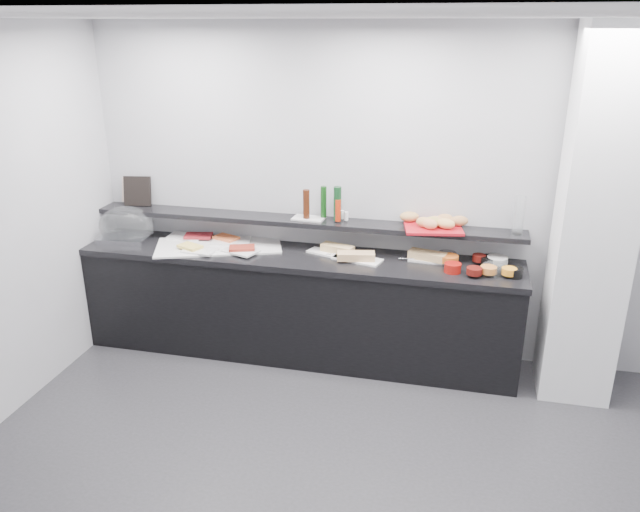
% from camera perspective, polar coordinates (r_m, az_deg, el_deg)
% --- Properties ---
extents(ground, '(5.00, 5.00, 0.00)m').
position_cam_1_polar(ground, '(3.98, 1.67, -21.68)').
color(ground, '#2D2D30').
rests_on(ground, ground).
extents(back_wall, '(5.00, 0.02, 2.70)m').
position_cam_1_polar(back_wall, '(5.09, 6.38, 5.41)').
color(back_wall, '#A5A7AC').
rests_on(back_wall, ground).
extents(ceiling, '(5.00, 5.00, 0.00)m').
position_cam_1_polar(ceiling, '(2.94, 2.24, 21.06)').
color(ceiling, white).
rests_on(ceiling, back_wall).
extents(column, '(0.50, 0.50, 2.70)m').
position_cam_1_polar(column, '(4.82, 23.83, 2.85)').
color(column, white).
rests_on(column, ground).
extents(buffet_cabinet, '(3.60, 0.60, 0.85)m').
position_cam_1_polar(buffet_cabinet, '(5.26, -2.04, -4.71)').
color(buffet_cabinet, black).
rests_on(buffet_cabinet, ground).
extents(counter_top, '(3.62, 0.62, 0.05)m').
position_cam_1_polar(counter_top, '(5.09, -2.10, -0.13)').
color(counter_top, black).
rests_on(counter_top, buffet_cabinet).
extents(wall_shelf, '(3.60, 0.25, 0.04)m').
position_cam_1_polar(wall_shelf, '(5.16, -1.63, 3.19)').
color(wall_shelf, black).
rests_on(wall_shelf, back_wall).
extents(cloche_base, '(0.44, 0.31, 0.04)m').
position_cam_1_polar(cloche_base, '(5.66, -17.42, 1.57)').
color(cloche_base, silver).
rests_on(cloche_base, counter_top).
extents(cloche_dome, '(0.54, 0.44, 0.34)m').
position_cam_1_polar(cloche_dome, '(5.65, -17.29, 2.69)').
color(cloche_dome, silver).
rests_on(cloche_dome, cloche_base).
extents(linen_runner, '(1.14, 0.82, 0.01)m').
position_cam_1_polar(linen_runner, '(5.32, -9.23, 0.94)').
color(linen_runner, silver).
rests_on(linen_runner, counter_top).
extents(platter_meat_a, '(0.31, 0.21, 0.01)m').
position_cam_1_polar(platter_meat_a, '(5.57, -12.17, 1.78)').
color(platter_meat_a, white).
rests_on(platter_meat_a, linen_runner).
extents(food_meat_a, '(0.26, 0.19, 0.02)m').
position_cam_1_polar(food_meat_a, '(5.50, -11.06, 1.83)').
color(food_meat_a, maroon).
rests_on(food_meat_a, platter_meat_a).
extents(platter_salmon, '(0.37, 0.29, 0.01)m').
position_cam_1_polar(platter_salmon, '(5.38, -8.11, 1.40)').
color(platter_salmon, white).
rests_on(platter_salmon, linen_runner).
extents(food_salmon, '(0.24, 0.20, 0.02)m').
position_cam_1_polar(food_salmon, '(5.41, -8.58, 1.67)').
color(food_salmon, orange).
rests_on(food_salmon, platter_salmon).
extents(platter_cheese, '(0.29, 0.21, 0.01)m').
position_cam_1_polar(platter_cheese, '(5.19, -10.93, 0.50)').
color(platter_cheese, white).
rests_on(platter_cheese, linen_runner).
extents(food_cheese, '(0.23, 0.19, 0.02)m').
position_cam_1_polar(food_cheese, '(5.25, -11.80, 0.86)').
color(food_cheese, '#E9CA5A').
rests_on(food_cheese, platter_cheese).
extents(platter_meat_b, '(0.33, 0.27, 0.01)m').
position_cam_1_polar(platter_meat_b, '(5.13, -7.26, 0.47)').
color(platter_meat_b, silver).
rests_on(platter_meat_b, linen_runner).
extents(food_meat_b, '(0.24, 0.19, 0.02)m').
position_cam_1_polar(food_meat_b, '(5.14, -7.15, 0.74)').
color(food_meat_b, maroon).
rests_on(food_meat_b, platter_meat_b).
extents(sandwich_plate_left, '(0.33, 0.23, 0.01)m').
position_cam_1_polar(sandwich_plate_left, '(5.09, 0.53, 0.29)').
color(sandwich_plate_left, white).
rests_on(sandwich_plate_left, counter_top).
extents(sandwich_food_left, '(0.29, 0.17, 0.06)m').
position_cam_1_polar(sandwich_food_left, '(5.08, 1.61, 0.69)').
color(sandwich_food_left, tan).
rests_on(sandwich_food_left, sandwich_plate_left).
extents(tongs_left, '(0.14, 0.08, 0.01)m').
position_cam_1_polar(tongs_left, '(5.04, 1.47, 0.23)').
color(tongs_left, '#ACAEB3').
rests_on(tongs_left, sandwich_plate_left).
extents(sandwich_plate_mid, '(0.42, 0.26, 0.01)m').
position_cam_1_polar(sandwich_plate_mid, '(4.96, 3.43, -0.29)').
color(sandwich_plate_mid, white).
rests_on(sandwich_plate_mid, counter_top).
extents(sandwich_food_mid, '(0.31, 0.17, 0.06)m').
position_cam_1_polar(sandwich_food_mid, '(4.92, 3.30, -0.00)').
color(sandwich_food_mid, tan).
rests_on(sandwich_food_mid, sandwich_plate_mid).
extents(tongs_mid, '(0.14, 0.10, 0.01)m').
position_cam_1_polar(tongs_mid, '(4.92, 4.06, -0.34)').
color(tongs_mid, '#B2B5B9').
rests_on(tongs_mid, sandwich_plate_mid).
extents(sandwich_plate_right, '(0.34, 0.16, 0.01)m').
position_cam_1_polar(sandwich_plate_right, '(5.01, 10.03, -0.36)').
color(sandwich_plate_right, white).
rests_on(sandwich_plate_right, counter_top).
extents(sandwich_food_right, '(0.31, 0.18, 0.06)m').
position_cam_1_polar(sandwich_food_right, '(5.00, 9.80, 0.05)').
color(sandwich_food_right, '#DDB474').
rests_on(sandwich_food_right, sandwich_plate_right).
extents(tongs_right, '(0.16, 0.04, 0.01)m').
position_cam_1_polar(tongs_right, '(4.98, 8.10, -0.24)').
color(tongs_right, silver).
rests_on(tongs_right, sandwich_plate_right).
extents(bowl_glass_fruit, '(0.17, 0.17, 0.07)m').
position_cam_1_polar(bowl_glass_fruit, '(5.03, 11.53, -0.06)').
color(bowl_glass_fruit, white).
rests_on(bowl_glass_fruit, counter_top).
extents(fill_glass_fruit, '(0.19, 0.19, 0.05)m').
position_cam_1_polar(fill_glass_fruit, '(4.96, 11.71, -0.22)').
color(fill_glass_fruit, '#D35F1C').
rests_on(fill_glass_fruit, bowl_glass_fruit).
extents(bowl_black_jam, '(0.14, 0.14, 0.07)m').
position_cam_1_polar(bowl_black_jam, '(5.01, 15.20, -0.47)').
color(bowl_black_jam, black).
rests_on(bowl_black_jam, counter_top).
extents(fill_black_jam, '(0.12, 0.12, 0.05)m').
position_cam_1_polar(fill_black_jam, '(5.03, 14.34, -0.16)').
color(fill_black_jam, '#56100C').
rests_on(fill_black_jam, bowl_black_jam).
extents(bowl_glass_cream, '(0.25, 0.25, 0.07)m').
position_cam_1_polar(bowl_glass_cream, '(5.02, 15.69, -0.46)').
color(bowl_glass_cream, white).
rests_on(bowl_glass_cream, counter_top).
extents(fill_glass_cream, '(0.20, 0.20, 0.05)m').
position_cam_1_polar(fill_glass_cream, '(5.02, 15.91, -0.36)').
color(fill_glass_cream, silver).
rests_on(fill_glass_cream, bowl_glass_cream).
extents(bowl_red_jam, '(0.14, 0.14, 0.07)m').
position_cam_1_polar(bowl_red_jam, '(4.81, 12.03, -1.06)').
color(bowl_red_jam, maroon).
rests_on(bowl_red_jam, counter_top).
extents(fill_red_jam, '(0.15, 0.15, 0.05)m').
position_cam_1_polar(fill_red_jam, '(4.76, 13.93, -1.33)').
color(fill_red_jam, '#4F0F0B').
rests_on(fill_red_jam, bowl_red_jam).
extents(bowl_glass_salmon, '(0.18, 0.18, 0.07)m').
position_cam_1_polar(bowl_glass_salmon, '(4.86, 15.59, -1.19)').
color(bowl_glass_salmon, white).
rests_on(bowl_glass_salmon, counter_top).
extents(fill_glass_salmon, '(0.16, 0.16, 0.05)m').
position_cam_1_polar(fill_glass_salmon, '(4.81, 15.15, -1.21)').
color(fill_glass_salmon, '#CB7831').
rests_on(fill_glass_salmon, bowl_glass_salmon).
extents(bowl_black_fruit, '(0.17, 0.17, 0.07)m').
position_cam_1_polar(bowl_black_fruit, '(4.84, 17.32, -1.43)').
color(bowl_black_fruit, black).
rests_on(bowl_black_fruit, counter_top).
extents(fill_black_fruit, '(0.14, 0.14, 0.05)m').
position_cam_1_polar(fill_black_fruit, '(4.82, 16.91, -1.34)').
color(fill_black_fruit, orange).
rests_on(fill_black_fruit, bowl_black_fruit).
extents(framed_print, '(0.25, 0.11, 0.26)m').
position_cam_1_polar(framed_print, '(5.74, -16.36, 5.71)').
color(framed_print, black).
rests_on(framed_print, wall_shelf).
extents(print_art, '(0.19, 0.05, 0.22)m').
position_cam_1_polar(print_art, '(5.80, -16.81, 5.80)').
color(print_art, '#C8A290').
rests_on(print_art, framed_print).
extents(condiment_tray, '(0.27, 0.18, 0.01)m').
position_cam_1_polar(condiment_tray, '(5.15, -1.04, 3.47)').
color(condiment_tray, silver).
rests_on(condiment_tray, wall_shelf).
extents(bottle_green_a, '(0.06, 0.06, 0.26)m').
position_cam_1_polar(bottle_green_a, '(5.13, 0.33, 4.97)').
color(bottle_green_a, '#103A10').
rests_on(bottle_green_a, condiment_tray).
extents(bottle_brown, '(0.06, 0.06, 0.24)m').
position_cam_1_polar(bottle_brown, '(5.11, -1.26, 4.77)').
color(bottle_brown, '#3C180A').
rests_on(bottle_brown, condiment_tray).
extents(bottle_green_b, '(0.07, 0.07, 0.28)m').
position_cam_1_polar(bottle_green_b, '(5.04, 1.61, 4.80)').
color(bottle_green_b, '#0E3317').
rests_on(bottle_green_b, condiment_tray).
extents(bottle_hot, '(0.06, 0.06, 0.18)m').
position_cam_1_polar(bottle_hot, '(5.04, 1.66, 4.19)').
color(bottle_hot, '#B3280C').
rests_on(bottle_hot, condiment_tray).
extents(shaker_salt, '(0.04, 0.04, 0.07)m').
position_cam_1_polar(shaker_salt, '(5.12, 2.03, 3.80)').
color(shaker_salt, white).
rests_on(shaker_salt, condiment_tray).
extents(shaker_pepper, '(0.04, 0.04, 0.07)m').
position_cam_1_polar(shaker_pepper, '(5.08, 2.41, 3.67)').
color(shaker_pepper, white).
rests_on(shaker_pepper, condiment_tray).
extents(bread_tray, '(0.49, 0.38, 0.02)m').
position_cam_1_polar(bread_tray, '(4.96, 10.32, 2.49)').
color(bread_tray, '#AE121D').
rests_on(bread_tray, wall_shelf).
extents(bread_roll_nw, '(0.17, 0.13, 0.08)m').
position_cam_1_polar(bread_roll_nw, '(5.06, 8.17, 3.58)').
color(bread_roll_nw, '#B98746').
rests_on(bread_roll_nw, bread_tray).
extents(bread_roll_n, '(0.15, 0.10, 0.08)m').
position_cam_1_polar(bread_roll_n, '(5.05, 11.39, 3.34)').
color(bread_roll_n, '#B37B44').
rests_on(bread_roll_n, bread_tray).
extents(bread_roll_ne, '(0.16, 0.12, 0.08)m').
position_cam_1_polar(bread_roll_ne, '(5.02, 12.61, 3.16)').
color(bread_roll_ne, '#AD7542').
rests_on(bread_roll_ne, bread_tray).
extents(bread_roll_sw, '(0.14, 0.10, 0.08)m').
position_cam_1_polar(bread_roll_sw, '(4.94, 9.51, 3.07)').
color(bread_roll_sw, '#BE8648').
rests_on(bread_roll_sw, bread_tray).
extents(bread_roll_s, '(0.14, 0.11, 0.08)m').
position_cam_1_polar(bread_roll_s, '(4.89, 10.02, 2.88)').
color(bread_roll_s, '#D18150').
rests_on(bread_roll_s, bread_tray).
extents(bread_roll_se, '(0.17, 0.14, 0.08)m').
position_cam_1_polar(bread_roll_se, '(4.93, 11.41, 2.92)').
color(bread_roll_se, tan).
rests_on(bread_roll_se, bread_tray).
extents(bread_roll_midw, '(0.15, 0.10, 0.08)m').
position_cam_1_polar(bread_roll_midw, '(4.98, 10.55, 3.15)').
color(bread_roll_midw, '#BF8148').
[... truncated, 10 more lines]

